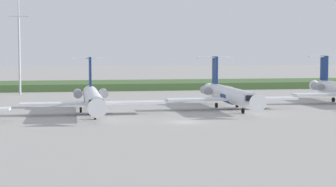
# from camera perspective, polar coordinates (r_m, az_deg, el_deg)

# --- Properties ---
(ground_plane) EXTENTS (500.00, 500.00, 0.00)m
(ground_plane) POSITION_cam_1_polar(r_m,az_deg,el_deg) (113.31, -1.31, -0.92)
(ground_plane) COLOR #9E9B96
(grass_berm) EXTENTS (320.00, 20.00, 1.78)m
(grass_berm) POSITION_cam_1_polar(r_m,az_deg,el_deg) (154.89, -3.57, 0.83)
(grass_berm) COLOR #426033
(grass_berm) RESTS_ON ground
(regional_jet_third) EXTENTS (22.81, 31.00, 9.00)m
(regional_jet_third) POSITION_cam_1_polar(r_m,az_deg,el_deg) (95.23, -7.33, -0.44)
(regional_jet_third) COLOR silver
(regional_jet_third) RESTS_ON ground
(regional_jet_fourth) EXTENTS (22.81, 31.00, 9.00)m
(regional_jet_fourth) POSITION_cam_1_polar(r_m,az_deg,el_deg) (102.86, 6.01, -0.07)
(regional_jet_fourth) COLOR silver
(regional_jet_fourth) RESTS_ON ground
(antenna_mast) EXTENTS (4.40, 0.50, 27.14)m
(antenna_mast) POSITION_cam_1_polar(r_m,az_deg,el_deg) (136.85, -14.26, 4.55)
(antenna_mast) COLOR #B2B2B7
(antenna_mast) RESTS_ON ground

